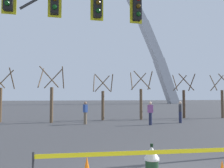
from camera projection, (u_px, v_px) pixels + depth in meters
name	position (u px, v px, depth m)	size (l,w,h in m)	color
caution_tape_barrier	(168.00, 164.00, 4.39)	(4.97, 0.41, 0.96)	#232326
traffic_signal_gantry	(41.00, 19.00, 7.33)	(7.82, 0.44, 6.00)	#232326
monument_arch	(70.00, 28.00, 61.43)	(62.08, 2.58, 45.68)	#B2B5BC
tree_far_left	(0.00, 98.00, 17.65)	(1.90, 1.91, 4.13)	brown
tree_left_mid	(52.00, 98.00, 17.28)	(1.92, 1.93, 4.16)	brown
tree_center_left	(103.00, 100.00, 19.21)	(1.76, 1.77, 3.80)	brown
tree_center_right	(141.00, 98.00, 19.67)	(1.89, 1.90, 4.09)	brown
tree_right_mid	(184.00, 99.00, 20.97)	(1.85, 1.86, 4.00)	#473323
tree_far_right	(222.00, 98.00, 21.17)	(1.85, 1.86, 4.01)	brown
pedestrian_walking_left	(150.00, 113.00, 15.82)	(0.35, 0.22, 1.59)	#232847
pedestrian_standing_center	(180.00, 112.00, 17.09)	(0.35, 0.39, 1.59)	#232847
pedestrian_walking_right	(85.00, 113.00, 16.24)	(0.32, 0.39, 1.59)	brown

